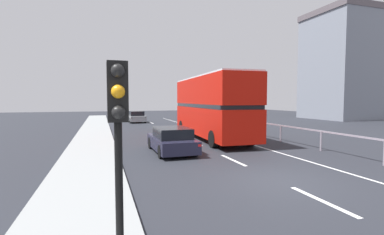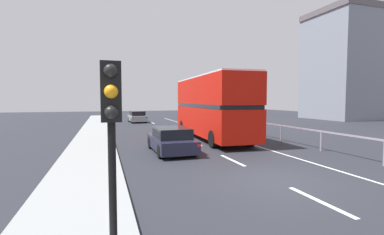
# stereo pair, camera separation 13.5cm
# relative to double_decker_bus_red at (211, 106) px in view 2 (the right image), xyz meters

# --- Properties ---
(ground_plane) EXTENTS (75.86, 120.00, 0.10)m
(ground_plane) POSITION_rel_double_decker_bus_red_xyz_m (-1.73, -10.08, -2.37)
(ground_plane) COLOR #25272E
(near_sidewalk_kerb) EXTENTS (2.57, 80.00, 0.14)m
(near_sidewalk_kerb) POSITION_rel_double_decker_bus_red_xyz_m (-7.91, -10.08, -2.25)
(near_sidewalk_kerb) COLOR gray
(near_sidewalk_kerb) RESTS_ON ground
(lane_paint_markings) EXTENTS (3.22, 46.00, 0.01)m
(lane_paint_markings) POSITION_rel_double_decker_bus_red_xyz_m (0.16, -1.28, -2.32)
(lane_paint_markings) COLOR silver
(lane_paint_markings) RESTS_ON ground
(bridge_side_railing) EXTENTS (0.10, 42.00, 1.10)m
(bridge_side_railing) POSITION_rel_double_decker_bus_red_xyz_m (3.77, -1.08, -1.43)
(bridge_side_railing) COLOR #958C99
(bridge_side_railing) RESTS_ON ground
(distant_building_block) EXTENTS (15.85, 8.85, 15.10)m
(distant_building_block) POSITION_rel_double_decker_bus_red_xyz_m (28.90, 12.88, 5.24)
(distant_building_block) COLOR gray
(distant_building_block) RESTS_ON ground
(double_decker_bus_red) EXTENTS (3.03, 10.67, 4.34)m
(double_decker_bus_red) POSITION_rel_double_decker_bus_red_xyz_m (0.00, 0.00, 0.00)
(double_decker_bus_red) COLOR red
(double_decker_bus_red) RESTS_ON ground
(hatchback_car_near) EXTENTS (1.89, 4.19, 1.31)m
(hatchback_car_near) POSITION_rel_double_decker_bus_red_xyz_m (-3.92, -4.21, -1.69)
(hatchback_car_near) COLOR #201F34
(hatchback_car_near) RESTS_ON ground
(traffic_signal_pole) EXTENTS (0.30, 0.42, 3.17)m
(traffic_signal_pole) POSITION_rel_double_decker_bus_red_xyz_m (-7.14, -13.84, 0.19)
(traffic_signal_pole) COLOR black
(traffic_signal_pole) RESTS_ON near_sidewalk_kerb
(sedan_car_ahead) EXTENTS (1.97, 4.12, 1.36)m
(sedan_car_ahead) POSITION_rel_double_decker_bus_red_xyz_m (-3.36, 15.75, -1.67)
(sedan_car_ahead) COLOR gray
(sedan_car_ahead) RESTS_ON ground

